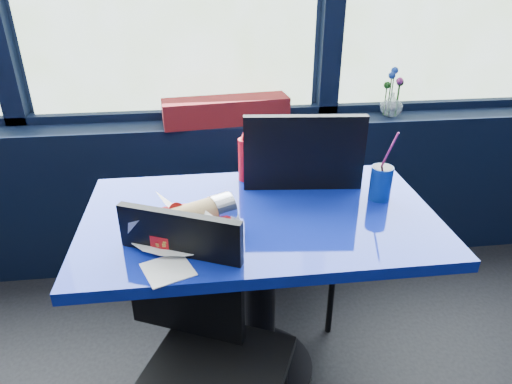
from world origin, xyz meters
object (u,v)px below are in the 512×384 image
(near_table, at_px, (260,258))
(ketchup_bottle, at_px, (246,156))
(chair_near_back, at_px, (291,207))
(planter_box, at_px, (226,111))
(food_basket, at_px, (187,224))
(chair_near_front, at_px, (202,338))
(flower_vase, at_px, (392,101))
(soda_cup, at_px, (381,182))

(near_table, relative_size, ketchup_bottle, 5.38)
(near_table, bearing_deg, chair_near_back, 60.85)
(ketchup_bottle, bearing_deg, planter_box, 94.13)
(food_basket, bearing_deg, ketchup_bottle, 58.52)
(planter_box, bearing_deg, near_table, -92.27)
(chair_near_front, bearing_deg, food_basket, 122.16)
(near_table, height_order, chair_near_front, chair_near_front)
(flower_vase, relative_size, food_basket, 0.78)
(chair_near_back, relative_size, soda_cup, 3.94)
(chair_near_back, distance_m, flower_vase, 0.87)
(near_table, relative_size, chair_near_back, 1.16)
(chair_near_back, xyz_separation_m, ketchup_bottle, (-0.19, -0.03, 0.25))
(planter_box, xyz_separation_m, soda_cup, (0.50, -0.77, -0.05))
(food_basket, bearing_deg, chair_near_front, -83.30)
(chair_near_front, distance_m, flower_vase, 1.57)
(chair_near_back, xyz_separation_m, flower_vase, (0.62, 0.53, 0.28))
(soda_cup, bearing_deg, food_basket, -166.70)
(chair_near_front, height_order, soda_cup, soda_cup)
(chair_near_back, bearing_deg, planter_box, -60.31)
(planter_box, height_order, ketchup_bottle, ketchup_bottle)
(ketchup_bottle, bearing_deg, near_table, -86.09)
(near_table, height_order, food_basket, food_basket)
(planter_box, bearing_deg, chair_near_back, -72.47)
(chair_near_front, relative_size, soda_cup, 3.39)
(chair_near_front, relative_size, ketchup_bottle, 3.99)
(chair_near_back, height_order, soda_cup, chair_near_back)
(flower_vase, bearing_deg, chair_near_back, -139.35)
(food_basket, bearing_deg, planter_box, 77.81)
(near_table, distance_m, soda_cup, 0.51)
(chair_near_front, xyz_separation_m, planter_box, (0.16, 1.14, 0.35))
(near_table, distance_m, food_basket, 0.35)
(chair_near_back, height_order, ketchup_bottle, chair_near_back)
(chair_near_front, bearing_deg, chair_near_back, 82.30)
(chair_near_back, xyz_separation_m, food_basket, (-0.42, -0.41, 0.20))
(chair_near_front, height_order, flower_vase, flower_vase)
(near_table, distance_m, chair_near_front, 0.38)
(soda_cup, bearing_deg, ketchup_bottle, 154.72)
(planter_box, relative_size, food_basket, 1.96)
(soda_cup, bearing_deg, near_table, -172.27)
(food_basket, height_order, ketchup_bottle, ketchup_bottle)
(near_table, distance_m, planter_box, 0.89)
(near_table, height_order, chair_near_back, chair_near_back)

